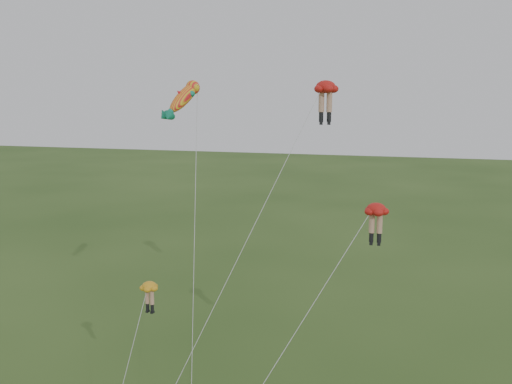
# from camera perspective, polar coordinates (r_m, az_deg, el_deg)

# --- Properties ---
(legs_kite_red_high) EXTENTS (8.63, 12.59, 19.65)m
(legs_kite_red_high) POSITION_cam_1_polar(r_m,az_deg,el_deg) (35.32, 6.77, 9.67)
(legs_kite_red_high) COLOR red
(legs_kite_red_high) RESTS_ON ground
(legs_kite_red_mid) EXTENTS (8.37, 8.63, 13.29)m
(legs_kite_red_mid) POSITION_cam_1_polar(r_m,az_deg,el_deg) (30.06, 11.59, -2.52)
(legs_kite_red_mid) COLOR red
(legs_kite_red_mid) RESTS_ON ground
(legs_kite_yellow) EXTENTS (2.39, 3.46, 9.50)m
(legs_kite_yellow) POSITION_cam_1_polar(r_m,az_deg,el_deg) (29.76, -10.83, -10.24)
(legs_kite_yellow) COLOR orange
(legs_kite_yellow) RESTS_ON ground
(fish_kite) EXTENTS (3.61, 7.81, 19.86)m
(fish_kite) POSITION_cam_1_polar(r_m,az_deg,el_deg) (34.05, -7.18, 9.21)
(fish_kite) COLOR gold
(fish_kite) RESTS_ON ground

